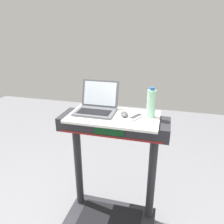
% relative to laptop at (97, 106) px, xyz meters
% --- Properties ---
extents(desk_board, '(0.73, 0.41, 0.02)m').
position_rel_laptop_xyz_m(desk_board, '(0.16, -0.06, -0.06)').
color(desk_board, white).
rests_on(desk_board, treadmill_base).
extents(laptop, '(0.33, 0.30, 0.24)m').
position_rel_laptop_xyz_m(laptop, '(0.00, 0.00, 0.00)').
color(laptop, '#515459').
rests_on(laptop, desk_board).
extents(computer_mouse, '(0.10, 0.12, 0.03)m').
position_rel_laptop_xyz_m(computer_mouse, '(0.25, -0.05, -0.03)').
color(computer_mouse, '#4C4C51').
rests_on(computer_mouse, desk_board).
extents(water_bottle, '(0.07, 0.07, 0.24)m').
position_rel_laptop_xyz_m(water_bottle, '(0.45, -0.01, 0.06)').
color(water_bottle, '#9EDBB2').
rests_on(water_bottle, desk_board).
extents(tv_remote, '(0.11, 0.16, 0.02)m').
position_rel_laptop_xyz_m(tv_remote, '(0.34, -0.07, -0.04)').
color(tv_remote, silver).
rests_on(tv_remote, desk_board).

